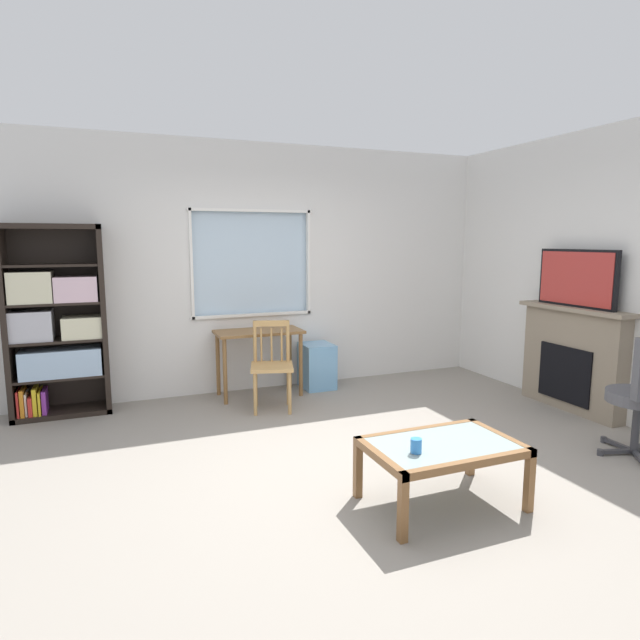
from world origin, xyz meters
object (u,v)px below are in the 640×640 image
Objects in this scene: sippy_cup at (416,446)px; coffee_table at (442,452)px; wooden_chair at (272,365)px; plastic_drawer_unit at (317,366)px; bookshelf at (56,326)px; fireplace at (572,358)px; tv at (577,278)px; desk_under_window at (259,341)px.

coffee_table is at bearing 16.69° from sippy_cup.
plastic_drawer_unit is at bearing 38.21° from wooden_chair.
bookshelf reaches higher than plastic_drawer_unit.
bookshelf is at bearing 162.67° from wooden_chair.
bookshelf is 3.57× the size of plastic_drawer_unit.
fireplace reaches higher than coffee_table.
tv is at bearing 25.60° from sippy_cup.
bookshelf reaches higher than fireplace.
coffee_table is 10.82× the size of sippy_cup.
wooden_chair is 0.92× the size of coffee_table.
sippy_cup is at bearing -54.06° from bookshelf.
plastic_drawer_unit is at bearing 4.03° from desk_under_window.
bookshelf is 1.92× the size of coffee_table.
bookshelf is 20.77× the size of sippy_cup.
sippy_cup is (0.20, -2.40, 0.00)m from wooden_chair.
wooden_chair is at bearing 94.65° from sippy_cup.
bookshelf is 5.14m from tv.
tv is (4.80, -1.78, 0.45)m from bookshelf.
tv is 0.93× the size of coffee_table.
desk_under_window reaches higher than sippy_cup.
tv reaches higher than fireplace.
bookshelf is 2.05× the size of tv.
sippy_cup is at bearing -154.56° from fireplace.
bookshelf is 3.76m from sippy_cup.
wooden_chair is 1.72× the size of plastic_drawer_unit.
coffee_table is at bearing -81.37° from desk_under_window.
sippy_cup is at bearing -154.40° from tv.
plastic_drawer_unit is (2.71, -0.06, -0.63)m from bookshelf.
coffee_table is (2.44, -2.95, -0.53)m from bookshelf.
plastic_drawer_unit is (0.71, 0.05, -0.35)m from desk_under_window.
bookshelf is at bearing 176.93° from desk_under_window.
wooden_chair is at bearing 157.74° from fireplace.
sippy_cup is (0.19, -2.92, -0.15)m from desk_under_window.
bookshelf is 2.08× the size of wooden_chair.
fireplace is at bearing -30.72° from desk_under_window.
wooden_chair is 0.99× the size of tv.
tv is at bearing -22.39° from wooden_chair.
tv is at bearing 26.46° from coffee_table.
bookshelf is at bearing 159.75° from fireplace.
bookshelf reaches higher than sippy_cup.
wooden_chair is at bearing -91.01° from desk_under_window.
sippy_cup is at bearing -163.31° from coffee_table.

